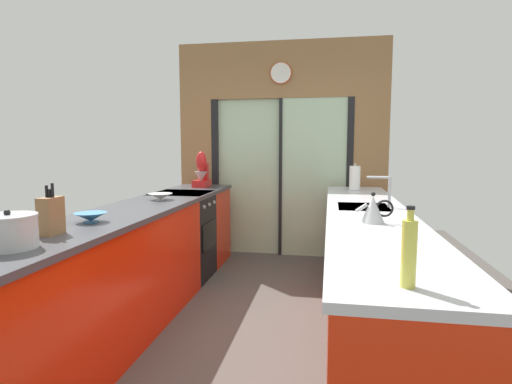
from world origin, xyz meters
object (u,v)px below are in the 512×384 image
object	(u,v)px
oven_range	(183,236)
stand_mixer	(202,173)
knife_block	(51,216)
stock_pot	(8,232)
mixing_bowl_near	(91,217)
mixing_bowl_far	(160,196)
kettle	(373,209)
paper_towel_roll	(355,178)
soap_bottle	(409,252)

from	to	relation	value
oven_range	stand_mixer	bearing A→B (deg)	88.35
knife_block	stock_pot	world-z (taller)	knife_block
stock_pot	mixing_bowl_near	bearing A→B (deg)	90.00
mixing_bowl_far	knife_block	bearing A→B (deg)	-90.00
kettle	oven_range	bearing A→B (deg)	141.63
oven_range	mixing_bowl_far	distance (m)	0.78
stock_pot	paper_towel_roll	xyz separation A→B (m)	(1.78, 2.97, 0.05)
kettle	paper_towel_roll	size ratio (longest dim) A/B	0.79
stand_mixer	paper_towel_roll	size ratio (longest dim) A/B	1.41
mixing_bowl_near	mixing_bowl_far	size ratio (longest dim) A/B	0.94
stand_mixer	stock_pot	distance (m)	3.06
stock_pot	paper_towel_roll	size ratio (longest dim) A/B	0.89
kettle	soap_bottle	bearing A→B (deg)	-90.10
paper_towel_roll	soap_bottle	bearing A→B (deg)	-90.00
mixing_bowl_far	soap_bottle	bearing A→B (deg)	-49.00
mixing_bowl_near	knife_block	distance (m)	0.39
stand_mixer	mixing_bowl_near	bearing A→B (deg)	-90.00
oven_range	mixing_bowl_near	world-z (taller)	mixing_bowl_near
paper_towel_roll	kettle	bearing A→B (deg)	-89.94
mixing_bowl_near	kettle	bearing A→B (deg)	9.49
mixing_bowl_near	soap_bottle	distance (m)	2.01
oven_range	mixing_bowl_far	xyz separation A→B (m)	(0.02, -0.61, 0.50)
soap_bottle	paper_towel_roll	bearing A→B (deg)	90.00
mixing_bowl_near	stock_pot	size ratio (longest dim) A/B	0.78
mixing_bowl_far	oven_range	bearing A→B (deg)	91.74
oven_range	kettle	bearing A→B (deg)	-38.37
mixing_bowl_far	kettle	distance (m)	1.96
knife_block	kettle	world-z (taller)	knife_block
stock_pot	soap_bottle	xyz separation A→B (m)	(1.78, -0.24, 0.04)
paper_towel_roll	mixing_bowl_near	bearing A→B (deg)	-128.03
oven_range	soap_bottle	distance (m)	3.26
mixing_bowl_near	paper_towel_roll	world-z (taller)	paper_towel_roll
mixing_bowl_near	stock_pot	xyz separation A→B (m)	(0.00, -0.69, 0.05)
knife_block	stock_pot	distance (m)	0.31
mixing_bowl_far	soap_bottle	world-z (taller)	soap_bottle
stand_mixer	soap_bottle	distance (m)	3.74
knife_block	paper_towel_roll	size ratio (longest dim) A/B	0.97
oven_range	stand_mixer	distance (m)	0.89
mixing_bowl_far	paper_towel_roll	xyz separation A→B (m)	(1.78, 1.16, 0.10)
knife_block	stand_mixer	xyz separation A→B (m)	(-0.00, 2.74, 0.05)
mixing_bowl_far	knife_block	distance (m)	1.50
paper_towel_roll	mixing_bowl_far	bearing A→B (deg)	-146.95
soap_bottle	knife_block	bearing A→B (deg)	162.87
stand_mixer	knife_block	bearing A→B (deg)	-90.00
oven_range	stand_mixer	xyz separation A→B (m)	(0.02, 0.64, 0.63)
oven_range	paper_towel_roll	distance (m)	1.97
stock_pot	soap_bottle	size ratio (longest dim) A/B	0.92
mixing_bowl_far	kettle	size ratio (longest dim) A/B	0.92
knife_block	kettle	bearing A→B (deg)	20.87
stock_pot	kettle	xyz separation A→B (m)	(1.78, 0.99, 0.00)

